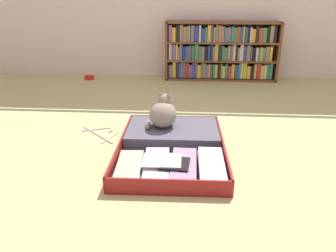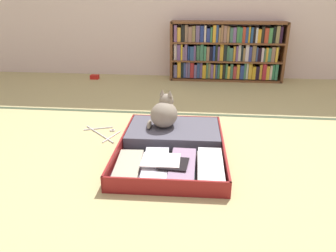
{
  "view_description": "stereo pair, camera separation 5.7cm",
  "coord_description": "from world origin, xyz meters",
  "px_view_note": "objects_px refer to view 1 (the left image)",
  "views": [
    {
      "loc": [
        0.02,
        -1.69,
        0.97
      ],
      "look_at": [
        -0.12,
        0.2,
        0.2
      ],
      "focal_mm": 34.6,
      "sensor_mm": 36.0,
      "label": 1
    },
    {
      "loc": [
        0.08,
        -1.69,
        0.97
      ],
      "look_at": [
        -0.12,
        0.2,
        0.2
      ],
      "focal_mm": 34.6,
      "sensor_mm": 36.0,
      "label": 2
    }
  ],
  "objects_px": {
    "open_suitcase": "(173,145)",
    "bookshelf": "(220,52)",
    "clothes_hanger": "(102,133)",
    "black_cat": "(163,113)",
    "small_red_pouch": "(89,77)"
  },
  "relations": [
    {
      "from": "open_suitcase",
      "to": "small_red_pouch",
      "type": "xyz_separation_m",
      "value": [
        -1.14,
        1.88,
        -0.02
      ]
    },
    {
      "from": "black_cat",
      "to": "open_suitcase",
      "type": "bearing_deg",
      "value": -67.58
    },
    {
      "from": "clothes_hanger",
      "to": "small_red_pouch",
      "type": "distance_m",
      "value": 1.75
    },
    {
      "from": "clothes_hanger",
      "to": "open_suitcase",
      "type": "bearing_deg",
      "value": -23.33
    },
    {
      "from": "bookshelf",
      "to": "black_cat",
      "type": "bearing_deg",
      "value": -106.24
    },
    {
      "from": "open_suitcase",
      "to": "bookshelf",
      "type": "bearing_deg",
      "value": 77.37
    },
    {
      "from": "open_suitcase",
      "to": "small_red_pouch",
      "type": "distance_m",
      "value": 2.2
    },
    {
      "from": "bookshelf",
      "to": "open_suitcase",
      "type": "xyz_separation_m",
      "value": [
        -0.45,
        -2.0,
        -0.29
      ]
    },
    {
      "from": "bookshelf",
      "to": "clothes_hanger",
      "type": "distance_m",
      "value": 2.06
    },
    {
      "from": "black_cat",
      "to": "small_red_pouch",
      "type": "relative_size",
      "value": 2.62
    },
    {
      "from": "clothes_hanger",
      "to": "small_red_pouch",
      "type": "bearing_deg",
      "value": 109.87
    },
    {
      "from": "bookshelf",
      "to": "small_red_pouch",
      "type": "height_order",
      "value": "bookshelf"
    },
    {
      "from": "small_red_pouch",
      "to": "open_suitcase",
      "type": "bearing_deg",
      "value": -58.77
    },
    {
      "from": "black_cat",
      "to": "small_red_pouch",
      "type": "height_order",
      "value": "black_cat"
    },
    {
      "from": "black_cat",
      "to": "clothes_hanger",
      "type": "height_order",
      "value": "black_cat"
    }
  ]
}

